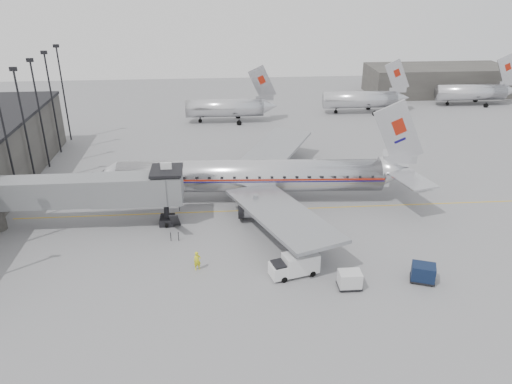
# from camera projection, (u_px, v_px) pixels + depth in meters

# --- Properties ---
(ground) EXTENTS (160.00, 160.00, 0.00)m
(ground) POSITION_uv_depth(u_px,v_px,m) (252.00, 236.00, 53.35)
(ground) COLOR slate
(ground) RESTS_ON ground
(hangar) EXTENTS (30.00, 12.00, 6.00)m
(hangar) POSITION_uv_depth(u_px,v_px,m) (437.00, 80.00, 109.58)
(hangar) COLOR #393633
(hangar) RESTS_ON ground
(apron_line) EXTENTS (60.00, 0.15, 0.01)m
(apron_line) POSITION_uv_depth(u_px,v_px,m) (274.00, 209.00, 58.99)
(apron_line) COLOR gold
(apron_line) RESTS_ON ground
(jet_bridge) EXTENTS (21.00, 6.20, 7.10)m
(jet_bridge) POSITION_uv_depth(u_px,v_px,m) (96.00, 191.00, 53.72)
(jet_bridge) COLOR slate
(jet_bridge) RESTS_ON ground
(floodlight_masts) EXTENTS (0.90, 42.25, 15.25)m
(floodlight_masts) POSITION_uv_depth(u_px,v_px,m) (15.00, 130.00, 59.63)
(floodlight_masts) COLOR black
(floodlight_masts) RESTS_ON ground
(distant_aircraft_near) EXTENTS (16.39, 3.20, 10.26)m
(distant_aircraft_near) POSITION_uv_depth(u_px,v_px,m) (226.00, 107.00, 90.07)
(distant_aircraft_near) COLOR silver
(distant_aircraft_near) RESTS_ON ground
(distant_aircraft_mid) EXTENTS (16.39, 3.20, 10.26)m
(distant_aircraft_mid) POSITION_uv_depth(u_px,v_px,m) (361.00, 99.00, 95.54)
(distant_aircraft_mid) COLOR silver
(distant_aircraft_mid) RESTS_ON ground
(distant_aircraft_far) EXTENTS (16.39, 3.20, 10.26)m
(distant_aircraft_far) POSITION_uv_depth(u_px,v_px,m) (472.00, 92.00, 100.87)
(distant_aircraft_far) COLOR silver
(distant_aircraft_far) RESTS_ON ground
(airliner) EXTENTS (39.63, 36.65, 12.53)m
(airliner) POSITION_uv_depth(u_px,v_px,m) (257.00, 176.00, 60.21)
(airliner) COLOR silver
(airliner) RESTS_ON ground
(service_van) EXTENTS (4.85, 2.87, 2.14)m
(service_van) POSITION_uv_depth(u_px,v_px,m) (295.00, 265.00, 46.24)
(service_van) COLOR silver
(service_van) RESTS_ON ground
(baggage_cart_navy) EXTENTS (2.63, 2.32, 1.72)m
(baggage_cart_navy) POSITION_uv_depth(u_px,v_px,m) (423.00, 273.00, 45.41)
(baggage_cart_navy) COLOR #0C1833
(baggage_cart_navy) RESTS_ON ground
(baggage_cart_white) EXTENTS (2.09, 1.59, 1.64)m
(baggage_cart_white) POSITION_uv_depth(u_px,v_px,m) (350.00, 279.00, 44.51)
(baggage_cart_white) COLOR silver
(baggage_cart_white) RESTS_ON ground
(ramp_worker) EXTENTS (0.80, 0.63, 1.91)m
(ramp_worker) POSITION_uv_depth(u_px,v_px,m) (197.00, 261.00, 47.12)
(ramp_worker) COLOR yellow
(ramp_worker) RESTS_ON ground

